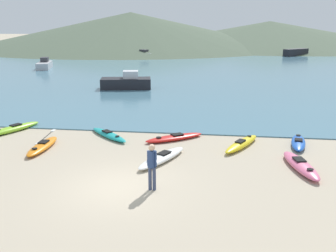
{
  "coord_description": "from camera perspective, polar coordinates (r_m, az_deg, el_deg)",
  "views": [
    {
      "loc": [
        3.5,
        -12.8,
        5.73
      ],
      "look_at": [
        0.77,
        6.98,
        0.5
      ],
      "focal_mm": 42.0,
      "sensor_mm": 36.0,
      "label": 1
    }
  ],
  "objects": [
    {
      "name": "kayak_on_sand_4",
      "position": [
        20.62,
        -8.6,
        -1.25
      ],
      "size": [
        2.75,
        2.75,
        0.3
      ],
      "color": "teal",
      "rests_on": "ground_plane"
    },
    {
      "name": "far_hill_left",
      "position": [
        103.24,
        -5.41,
        13.78
      ],
      "size": [
        79.81,
        79.81,
        8.49
      ],
      "primitive_type": "cone",
      "color": "#4C5B47",
      "rests_on": "ground_plane"
    },
    {
      "name": "loose_paddle",
      "position": [
        21.45,
        -17.28,
        -1.45
      ],
      "size": [
        0.47,
        2.78,
        0.03
      ],
      "color": "black",
      "rests_on": "ground_plane"
    },
    {
      "name": "ground_plane",
      "position": [
        14.45,
        -6.91,
        -8.79
      ],
      "size": [
        400.0,
        400.0,
        0.0
      ],
      "primitive_type": "plane",
      "color": "tan"
    },
    {
      "name": "kayak_on_sand_5",
      "position": [
        16.85,
        18.67,
        -5.39
      ],
      "size": [
        1.36,
        3.44,
        0.38
      ],
      "color": "#E5668C",
      "rests_on": "ground_plane"
    },
    {
      "name": "kayak_on_sand_1",
      "position": [
        19.11,
        10.64,
        -2.54
      ],
      "size": [
        2.01,
        3.3,
        0.36
      ],
      "color": "yellow",
      "rests_on": "ground_plane"
    },
    {
      "name": "moored_boat_2",
      "position": [
        53.93,
        -17.49,
        8.49
      ],
      "size": [
        2.91,
        5.17,
        1.4
      ],
      "color": "#B2B2B7",
      "rests_on": "bay_water"
    },
    {
      "name": "moored_boat_3",
      "position": [
        75.4,
        18.06,
        10.13
      ],
      "size": [
        4.95,
        4.77,
        1.25
      ],
      "color": "black",
      "rests_on": "bay_water"
    },
    {
      "name": "person_near_foreground",
      "position": [
        13.78,
        -2.34,
        -5.55
      ],
      "size": [
        0.34,
        0.3,
        1.69
      ],
      "color": "#384260",
      "rests_on": "ground_plane"
    },
    {
      "name": "moored_boat_4",
      "position": [
        69.3,
        -3.78,
        10.33
      ],
      "size": [
        4.73,
        3.42,
        1.31
      ],
      "color": "white",
      "rests_on": "bay_water"
    },
    {
      "name": "moored_boat_1",
      "position": [
        35.57,
        -6.05,
        6.32
      ],
      "size": [
        4.73,
        2.88,
        1.58
      ],
      "color": "black",
      "rests_on": "bay_water"
    },
    {
      "name": "kayak_on_sand_7",
      "position": [
        19.9,
        0.93,
        -1.68
      ],
      "size": [
        3.04,
        2.5,
        0.3
      ],
      "color": "red",
      "rests_on": "ground_plane"
    },
    {
      "name": "kayak_on_sand_0",
      "position": [
        19.38,
        -17.75,
        -2.78
      ],
      "size": [
        0.79,
        3.1,
        0.34
      ],
      "color": "orange",
      "rests_on": "ground_plane"
    },
    {
      "name": "bay_water",
      "position": [
        55.47,
        4.25,
        8.73
      ],
      "size": [
        160.0,
        70.0,
        0.06
      ],
      "primitive_type": "cube",
      "color": "teal",
      "rests_on": "ground_plane"
    },
    {
      "name": "kayak_on_sand_6",
      "position": [
        16.89,
        -0.86,
        -4.61
      ],
      "size": [
        2.02,
        3.36,
        0.34
      ],
      "color": "white",
      "rests_on": "ground_plane"
    },
    {
      "name": "kayak_on_sand_2",
      "position": [
        23.04,
        -21.51,
        -0.35
      ],
      "size": [
        1.93,
        3.41,
        0.37
      ],
      "color": "#8CCC2D",
      "rests_on": "ground_plane"
    },
    {
      "name": "far_hill_midleft",
      "position": [
        109.4,
        14.53,
        12.87
      ],
      "size": [
        72.4,
        72.4,
        6.32
      ],
      "primitive_type": "cone",
      "color": "#4C5B47",
      "rests_on": "ground_plane"
    },
    {
      "name": "kayak_on_sand_3",
      "position": [
        19.92,
        18.39,
        -2.31
      ],
      "size": [
        1.07,
        2.74,
        0.38
      ],
      "color": "blue",
      "rests_on": "ground_plane"
    }
  ]
}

